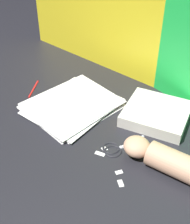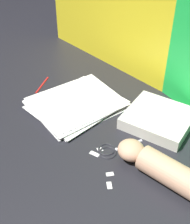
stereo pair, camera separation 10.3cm
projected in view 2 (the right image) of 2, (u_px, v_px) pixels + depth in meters
ground_plane at (74, 127)px, 1.06m from camera, size 6.00×6.00×0.00m
backdrop_panel_left at (120, 19)px, 1.25m from camera, size 0.85×0.07×0.44m
paper_stack at (77, 104)px, 1.15m from camera, size 0.29×0.33×0.02m
book_closed at (159, 119)px, 1.06m from camera, size 0.27×0.26×0.04m
scissors at (114, 149)px, 0.97m from camera, size 0.12×0.16×0.01m
hand_forearm at (159, 167)px, 0.87m from camera, size 0.27×0.12×0.08m
paper_scrap_near at (109, 185)px, 0.86m from camera, size 0.03×0.03×0.00m
paper_scrap_mid at (99, 150)px, 0.97m from camera, size 0.02×0.02×0.00m
paper_scrap_far at (94, 154)px, 0.96m from camera, size 0.03×0.02×0.00m
paper_scrap_side at (110, 174)px, 0.90m from camera, size 0.02×0.03×0.00m
pen at (42, 84)px, 1.26m from camera, size 0.08×0.10×0.01m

